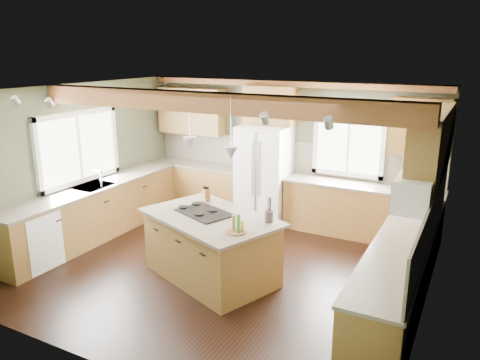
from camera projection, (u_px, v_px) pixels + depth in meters
The scene contains 37 objects.
floor at pixel (222, 268), 6.94m from camera, with size 5.60×5.60×0.00m, color black.
ceiling at pixel (220, 90), 6.24m from camera, with size 5.60×5.60×0.00m, color silver.
wall_back at pixel (287, 151), 8.73m from camera, with size 5.60×5.60×0.00m, color #484F38.
wall_left at pixel (76, 162), 7.84m from camera, with size 5.00×5.00×0.00m, color #484F38.
wall_right at pixel (433, 215), 5.35m from camera, with size 5.00×5.00×0.00m, color #484F38.
ceiling_beam at pixel (208, 102), 6.01m from camera, with size 5.55×0.26×0.26m, color brown.
soffit_trim at pixel (287, 84), 8.31m from camera, with size 5.55×0.20×0.10m, color brown.
backsplash_back at pixel (287, 156), 8.74m from camera, with size 5.58×0.03×0.58m, color brown.
backsplash_right at pixel (431, 221), 5.42m from camera, with size 0.03×3.70×0.58m, color brown.
base_cab_back_left at pixel (199, 187), 9.50m from camera, with size 2.02×0.60×0.88m, color brown.
counter_back_left at pixel (198, 165), 9.38m from camera, with size 2.06×0.64×0.04m, color brown.
base_cab_back_right at pixel (360, 212), 8.04m from camera, with size 2.62×0.60×0.88m, color brown.
counter_back_right at pixel (362, 186), 7.92m from camera, with size 2.66×0.64×0.04m, color brown.
base_cab_left at pixel (96, 213), 7.98m from camera, with size 0.60×3.70×0.88m, color brown.
counter_left at pixel (94, 187), 7.86m from camera, with size 0.64×3.74×0.04m, color brown.
base_cab_right at pixel (400, 276), 5.75m from camera, with size 0.60×3.70×0.88m, color brown.
counter_right at pixel (403, 241), 5.63m from camera, with size 0.64×3.74×0.04m, color brown.
upper_cab_back_left at pixel (192, 111), 9.29m from camera, with size 1.40×0.35×0.90m, color brown.
upper_cab_over_fridge at pixel (270, 105), 8.48m from camera, with size 0.96×0.35×0.70m, color brown.
upper_cab_right at pixel (432, 144), 6.02m from camera, with size 0.35×2.20×0.90m, color brown.
upper_cab_back_corner at pixel (420, 127), 7.38m from camera, with size 0.90×0.35×0.90m, color brown.
window_left at pixel (78, 147), 7.81m from camera, with size 0.04×1.60×1.05m, color white.
window_back at pixel (349, 144), 8.13m from camera, with size 1.10×0.04×1.00m, color white.
sink at pixel (94, 187), 7.86m from camera, with size 0.50×0.65×0.03m, color #262628.
faucet at pixel (101, 180), 7.74m from camera, with size 0.02×0.02×0.28m, color #B2B2B7.
dishwasher at pixel (32, 240), 6.87m from camera, with size 0.60×0.60×0.84m, color white.
oven at pixel (376, 331), 4.65m from camera, with size 0.60×0.72×0.84m, color white.
microwave at pixel (414, 193), 5.33m from camera, with size 0.40×0.70×0.38m, color white.
pendant_left at pixel (190, 143), 6.49m from camera, with size 0.18×0.18×0.16m, color #B2B2B7.
pendant_right at pixel (231, 153), 5.85m from camera, with size 0.18×0.18×0.16m, color #B2B2B7.
refrigerator at pixel (264, 174), 8.65m from camera, with size 0.90×0.74×1.80m, color white.
island at pixel (211, 248), 6.55m from camera, with size 1.77×1.08×0.88m, color brown.
island_top at pixel (211, 217), 6.43m from camera, with size 1.89×1.20×0.04m, color brown.
cooktop at pixel (204, 213), 6.53m from camera, with size 0.77×0.51×0.02m, color black.
knife_block at pixel (206, 195), 7.04m from camera, with size 0.11×0.08×0.18m, color brown.
utensil_crock at pixel (269, 216), 6.19m from camera, with size 0.11×0.11×0.15m, color #48403A.
bottle_tray at pixel (236, 223), 5.82m from camera, with size 0.26×0.26×0.24m, color brown, non-canonical shape.
Camera 1 is at (3.18, -5.49, 3.13)m, focal length 35.00 mm.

